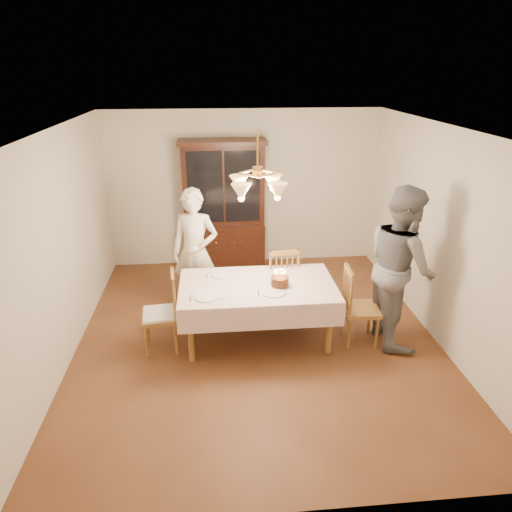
{
  "coord_description": "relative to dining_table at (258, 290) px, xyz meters",
  "views": [
    {
      "loc": [
        -0.49,
        -4.97,
        3.24
      ],
      "look_at": [
        0.0,
        0.2,
        1.05
      ],
      "focal_mm": 32.0,
      "sensor_mm": 36.0,
      "label": 1
    }
  ],
  "objects": [
    {
      "name": "place_setting_near_right",
      "position": [
        0.18,
        -0.25,
        0.08
      ],
      "size": [
        0.42,
        0.27,
        0.02
      ],
      "color": "white",
      "rests_on": "dining_table"
    },
    {
      "name": "chair_left_end",
      "position": [
        -1.19,
        -0.12,
        -0.23
      ],
      "size": [
        0.46,
        0.48,
        1.0
      ],
      "color": "brown",
      "rests_on": "ground"
    },
    {
      "name": "ground",
      "position": [
        0.0,
        0.0,
        -0.68
      ],
      "size": [
        5.0,
        5.0,
        0.0
      ],
      "primitive_type": "plane",
      "color": "#562E18",
      "rests_on": "ground"
    },
    {
      "name": "chair_right_end",
      "position": [
        1.26,
        -0.19,
        -0.24
      ],
      "size": [
        0.45,
        0.47,
        1.0
      ],
      "color": "brown",
      "rests_on": "ground"
    },
    {
      "name": "chair_far_side",
      "position": [
        0.38,
        0.63,
        -0.24
      ],
      "size": [
        0.48,
        0.46,
        1.0
      ],
      "color": "brown",
      "rests_on": "ground"
    },
    {
      "name": "room_shell",
      "position": [
        0.0,
        0.0,
        0.9
      ],
      "size": [
        5.0,
        5.0,
        5.0
      ],
      "color": "white",
      "rests_on": "ground"
    },
    {
      "name": "place_setting_near_left",
      "position": [
        -0.61,
        -0.29,
        0.08
      ],
      "size": [
        0.41,
        0.27,
        0.02
      ],
      "color": "white",
      "rests_on": "dining_table"
    },
    {
      "name": "dining_table",
      "position": [
        0.0,
        0.0,
        0.0
      ],
      "size": [
        1.9,
        1.1,
        0.76
      ],
      "color": "brown",
      "rests_on": "ground"
    },
    {
      "name": "china_hutch",
      "position": [
        -0.33,
        2.25,
        0.36
      ],
      "size": [
        1.38,
        0.54,
        2.16
      ],
      "color": "black",
      "rests_on": "ground"
    },
    {
      "name": "place_setting_far_left",
      "position": [
        -0.42,
        0.3,
        0.08
      ],
      "size": [
        0.41,
        0.26,
        0.02
      ],
      "color": "white",
      "rests_on": "dining_table"
    },
    {
      "name": "elderly_woman",
      "position": [
        -0.77,
        0.81,
        0.2
      ],
      "size": [
        0.73,
        0.57,
        1.76
      ],
      "primitive_type": "imported",
      "rotation": [
        0.0,
        0.0,
        -0.25
      ],
      "color": "silver",
      "rests_on": "ground"
    },
    {
      "name": "birthday_cake",
      "position": [
        0.26,
        -0.09,
        0.14
      ],
      "size": [
        0.3,
        0.3,
        0.21
      ],
      "color": "white",
      "rests_on": "dining_table"
    },
    {
      "name": "chandelier",
      "position": [
        -0.0,
        -0.0,
        1.29
      ],
      "size": [
        0.62,
        0.62,
        0.73
      ],
      "color": "#BF8C3F",
      "rests_on": "ground"
    },
    {
      "name": "adult_in_grey",
      "position": [
        1.72,
        -0.14,
        0.31
      ],
      "size": [
        0.78,
        0.99,
        1.98
      ],
      "primitive_type": "imported",
      "rotation": [
        0.0,
        0.0,
        1.6
      ],
      "color": "slate",
      "rests_on": "ground"
    }
  ]
}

